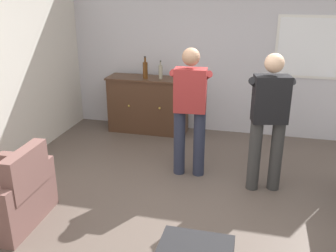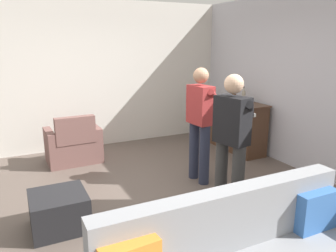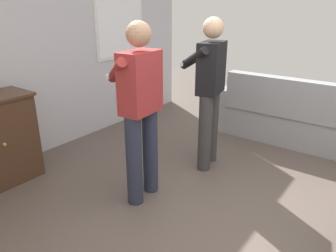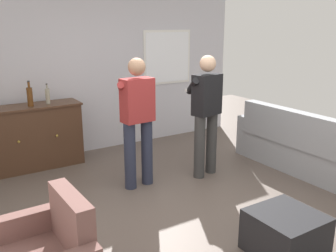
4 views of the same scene
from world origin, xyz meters
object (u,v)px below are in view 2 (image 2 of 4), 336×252
at_px(armchair, 74,146).
at_px(bottle_liquor_amber, 234,93).
at_px(person_standing_right, 232,138).
at_px(bottle_wine_green, 244,97).
at_px(ottoman, 59,211).
at_px(sideboard_cabinet, 235,125).
at_px(person_standing_left, 201,120).

distance_m(armchair, bottle_liquor_amber, 3.05).
xyz_separation_m(bottle_liquor_amber, person_standing_right, (1.97, -1.51, -0.15)).
bearing_deg(bottle_wine_green, ottoman, -70.98).
distance_m(sideboard_cabinet, person_standing_right, 2.54).
bearing_deg(ottoman, person_standing_left, 101.84).
xyz_separation_m(armchair, person_standing_left, (1.60, 1.54, 0.65)).
xyz_separation_m(armchair, bottle_liquor_amber, (0.60, 2.88, 0.80)).
distance_m(sideboard_cabinet, person_standing_left, 1.77).
bearing_deg(bottle_wine_green, sideboard_cabinet, 172.45).
bearing_deg(person_standing_left, person_standing_right, -9.84).
xyz_separation_m(armchair, sideboard_cabinet, (0.62, 2.93, 0.19)).
distance_m(sideboard_cabinet, bottle_liquor_amber, 0.62).
distance_m(ottoman, person_standing_right, 2.12).
height_order(sideboard_cabinet, person_standing_left, person_standing_left).
bearing_deg(bottle_wine_green, armchair, -106.37).
bearing_deg(person_standing_right, bottle_liquor_amber, 142.61).
bearing_deg(person_standing_right, ottoman, -105.51).
bearing_deg(person_standing_left, sideboard_cabinet, 125.19).
relative_size(person_standing_left, person_standing_right, 1.00).
xyz_separation_m(person_standing_left, person_standing_right, (0.97, -0.17, 0.00)).
relative_size(ottoman, person_standing_left, 0.36).
bearing_deg(armchair, person_standing_left, 43.85).
bearing_deg(bottle_wine_green, person_standing_right, -41.70).
bearing_deg(bottle_liquor_amber, sideboard_cabinet, 68.35).
distance_m(ottoman, person_standing_left, 2.25).
height_order(bottle_liquor_amber, person_standing_left, person_standing_left).
distance_m(bottle_liquor_amber, ottoman, 3.81).
bearing_deg(armchair, sideboard_cabinet, 78.05).
bearing_deg(person_standing_left, bottle_liquor_amber, 126.88).
bearing_deg(armchair, bottle_wine_green, 73.63).
bearing_deg(bottle_liquor_amber, bottle_wine_green, 5.38).
bearing_deg(person_standing_right, bottle_wine_green, 138.30).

